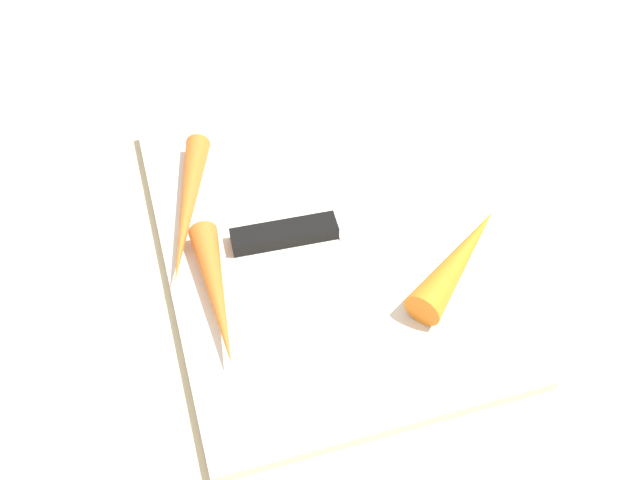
{
  "coord_description": "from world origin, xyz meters",
  "views": [
    {
      "loc": [
        -0.4,
        0.12,
        0.51
      ],
      "look_at": [
        0.0,
        0.0,
        0.01
      ],
      "focal_mm": 42.86,
      "sensor_mm": 36.0,
      "label": 1
    }
  ],
  "objects_px": {
    "carrot_shortest": "(459,259)",
    "knife": "(300,232)",
    "cutting_board": "(320,245)",
    "carrot_medium": "(216,294)",
    "carrot_longest": "(187,208)"
  },
  "relations": [
    {
      "from": "carrot_shortest",
      "to": "knife",
      "type": "bearing_deg",
      "value": 107.85
    },
    {
      "from": "cutting_board",
      "to": "knife",
      "type": "distance_m",
      "value": 0.02
    },
    {
      "from": "knife",
      "to": "carrot_shortest",
      "type": "distance_m",
      "value": 0.13
    },
    {
      "from": "cutting_board",
      "to": "carrot_shortest",
      "type": "height_order",
      "value": "carrot_shortest"
    },
    {
      "from": "cutting_board",
      "to": "carrot_medium",
      "type": "xyz_separation_m",
      "value": [
        -0.04,
        0.1,
        0.02
      ]
    },
    {
      "from": "cutting_board",
      "to": "knife",
      "type": "height_order",
      "value": "knife"
    },
    {
      "from": "carrot_shortest",
      "to": "cutting_board",
      "type": "bearing_deg",
      "value": 107.56
    },
    {
      "from": "cutting_board",
      "to": "carrot_medium",
      "type": "distance_m",
      "value": 0.11
    },
    {
      "from": "knife",
      "to": "carrot_shortest",
      "type": "xyz_separation_m",
      "value": [
        -0.07,
        -0.11,
        0.01
      ]
    },
    {
      "from": "carrot_longest",
      "to": "carrot_medium",
      "type": "bearing_deg",
      "value": 20.48
    },
    {
      "from": "knife",
      "to": "cutting_board",
      "type": "bearing_deg",
      "value": -27.48
    },
    {
      "from": "cutting_board",
      "to": "carrot_shortest",
      "type": "xyz_separation_m",
      "value": [
        -0.06,
        -0.1,
        0.02
      ]
    },
    {
      "from": "cutting_board",
      "to": "carrot_shortest",
      "type": "relative_size",
      "value": 2.94
    },
    {
      "from": "carrot_shortest",
      "to": "carrot_medium",
      "type": "distance_m",
      "value": 0.2
    },
    {
      "from": "knife",
      "to": "carrot_medium",
      "type": "height_order",
      "value": "carrot_medium"
    }
  ]
}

